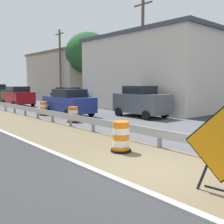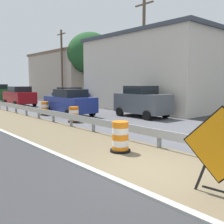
{
  "view_description": "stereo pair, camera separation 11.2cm",
  "coord_description": "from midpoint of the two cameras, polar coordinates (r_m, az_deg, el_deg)",
  "views": [
    {
      "loc": [
        -5.52,
        -4.49,
        2.46
      ],
      "look_at": [
        2.12,
        4.28,
        1.12
      ],
      "focal_mm": 41.66,
      "sensor_mm": 36.0,
      "label": 1
    },
    {
      "loc": [
        -5.43,
        -4.57,
        2.46
      ],
      "look_at": [
        2.12,
        4.28,
        1.12
      ],
      "focal_mm": 41.66,
      "sensor_mm": 36.0,
      "label": 2
    }
  ],
  "objects": [
    {
      "name": "median_dirt_strip",
      "position": [
        7.95,
        12.26,
        -11.62
      ],
      "size": [
        3.54,
        120.0,
        0.01
      ],
      "primitive_type": "cube",
      "color": "#706047",
      "rests_on": "ground"
    },
    {
      "name": "car_mid_far_lane",
      "position": [
        26.67,
        -9.08,
        3.29
      ],
      "size": [
        2.19,
        4.11,
        1.94
      ],
      "rotation": [
        0.0,
        0.0,
        -1.56
      ],
      "color": "navy",
      "rests_on": "ground"
    },
    {
      "name": "car_trailing_near_lane",
      "position": [
        18.46,
        6.76,
        2.3
      ],
      "size": [
        2.15,
        4.16,
        2.21
      ],
      "rotation": [
        0.0,
        0.0,
        -1.6
      ],
      "color": "#4C5156",
      "rests_on": "ground"
    },
    {
      "name": "traffic_barrel_close",
      "position": [
        16.2,
        -8.18,
        -0.71
      ],
      "size": [
        0.74,
        0.74,
        0.96
      ],
      "color": "orange",
      "rests_on": "ground"
    },
    {
      "name": "guardrail_median",
      "position": [
        9.93,
        10.44,
        -4.83
      ],
      "size": [
        0.18,
        43.92,
        0.71
      ],
      "color": "#999EA3",
      "rests_on": "ground"
    },
    {
      "name": "utility_pole_mid",
      "position": [
        32.72,
        -10.84,
        10.07
      ],
      "size": [
        0.24,
        1.8,
        8.72
      ],
      "color": "brown",
      "rests_on": "ground"
    },
    {
      "name": "utility_pole_near",
      "position": [
        20.75,
        7.07,
        12.4
      ],
      "size": [
        0.24,
        1.8,
        8.85
      ],
      "color": "brown",
      "rests_on": "ground"
    },
    {
      "name": "ground_plane",
      "position": [
        7.52,
        9.56,
        -12.64
      ],
      "size": [
        160.0,
        160.0,
        0.0
      ],
      "primitive_type": "plane",
      "color": "#333335"
    },
    {
      "name": "roadside_shop_far",
      "position": [
        38.34,
        -9.85,
        7.78
      ],
      "size": [
        6.29,
        12.9,
        6.63
      ],
      "color": "#AD9E8E",
      "rests_on": "ground"
    },
    {
      "name": "roadside_shop_near",
      "position": [
        24.76,
        9.82,
        8.53
      ],
      "size": [
        8.4,
        12.49,
        6.67
      ],
      "color": "beige",
      "rests_on": "ground"
    },
    {
      "name": "curb_near_edge",
      "position": [
        6.63,
        2.07,
        -15.19
      ],
      "size": [
        0.2,
        120.0,
        0.11
      ],
      "primitive_type": "cube",
      "color": "#ADADA8",
      "rests_on": "ground"
    },
    {
      "name": "car_lead_near_lane",
      "position": [
        28.72,
        -19.56,
        3.31
      ],
      "size": [
        2.26,
        4.75,
        2.02
      ],
      "rotation": [
        0.0,
        0.0,
        1.55
      ],
      "color": "maroon",
      "rests_on": "ground"
    },
    {
      "name": "tree_roadside",
      "position": [
        32.55,
        -4.75,
        12.72
      ],
      "size": [
        5.57,
        5.57,
        8.47
      ],
      "color": "#4C3D2D",
      "rests_on": "ground"
    },
    {
      "name": "traffic_barrel_nearest",
      "position": [
        9.25,
        2.18,
        -5.74
      ],
      "size": [
        0.73,
        0.73,
        1.09
      ],
      "color": "orange",
      "rests_on": "ground"
    },
    {
      "name": "warning_sign_diamond",
      "position": [
        6.06,
        23.17,
        -7.36
      ],
      "size": [
        0.26,
        1.7,
        2.0
      ],
      "rotation": [
        0.0,
        0.0,
        3.27
      ],
      "color": "black",
      "rests_on": "ground"
    },
    {
      "name": "car_trailing_far_lane",
      "position": [
        19.48,
        -9.13,
        2.13
      ],
      "size": [
        2.28,
        4.79,
        1.95
      ],
      "rotation": [
        0.0,
        0.0,
        1.54
      ],
      "color": "navy",
      "rests_on": "ground"
    },
    {
      "name": "traffic_barrel_mid",
      "position": [
        20.04,
        -14.35,
        0.62
      ],
      "size": [
        0.68,
        0.68,
        1.01
      ],
      "color": "orange",
      "rests_on": "ground"
    }
  ]
}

